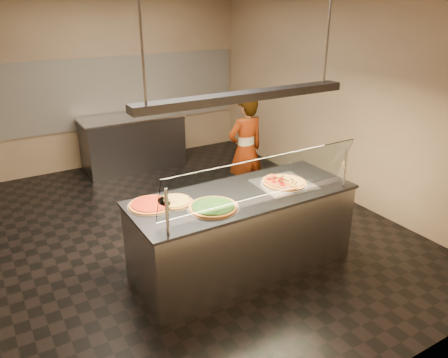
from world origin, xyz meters
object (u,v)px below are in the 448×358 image
perforated_tray (284,184)px  prep_table (133,142)px  pizza_cheese (174,201)px  worker (245,150)px  half_pizza_sausage (292,180)px  pizza_spatula (176,200)px  heat_lamp_housing (245,96)px  sneeze_guard (263,178)px  pizza_tomato (151,205)px  pizza_spinach (213,207)px  half_pizza_pepperoni (275,184)px  serving_counter (242,232)px

perforated_tray → prep_table: size_ratio=0.35×
pizza_cheese → worker: 2.19m
perforated_tray → half_pizza_sausage: (0.11, -0.00, 0.02)m
pizza_spatula → heat_lamp_housing: bearing=-12.3°
sneeze_guard → half_pizza_sausage: size_ratio=4.39×
perforated_tray → half_pizza_sausage: bearing=-0.5°
pizza_cheese → pizza_spatula: size_ratio=1.40×
pizza_tomato → pizza_spatula: size_ratio=1.64×
pizza_spinach → worker: (1.46, 1.64, -0.15)m
pizza_spinach → heat_lamp_housing: size_ratio=0.22×
perforated_tray → prep_table: (-0.41, 3.73, -0.47)m
pizza_cheese → heat_lamp_housing: heat_lamp_housing is taller
half_pizza_pepperoni → prep_table: half_pizza_pepperoni is taller
serving_counter → perforated_tray: bearing=-2.8°
serving_counter → pizza_cheese: bearing=166.8°
half_pizza_pepperoni → heat_lamp_housing: heat_lamp_housing is taller
pizza_cheese → serving_counter: bearing=-13.2°
pizza_tomato → worker: worker is taller
pizza_spinach → pizza_spatula: bearing=130.6°
prep_table → worker: worker is taller
prep_table → pizza_spinach: bearing=-98.1°
pizza_spatula → heat_lamp_housing: size_ratio=0.12×
prep_table → pizza_spatula: bearing=-102.7°
sneeze_guard → half_pizza_pepperoni: bearing=38.7°
heat_lamp_housing → pizza_cheese: bearing=166.8°
worker → pizza_tomato: bearing=30.5°
sneeze_guard → pizza_tomato: size_ratio=4.62×
sneeze_guard → pizza_tomato: sneeze_guard is taller
pizza_spatula → prep_table: bearing=77.3°
perforated_tray → worker: bearing=71.7°
heat_lamp_housing → half_pizza_pepperoni: bearing=-3.5°
pizza_spinach → prep_table: bearing=81.9°
pizza_spatula → prep_table: pizza_spatula is taller
perforated_tray → pizza_tomato: (-1.45, 0.24, 0.01)m
perforated_tray → pizza_spatula: 1.23m
sneeze_guard → pizza_cheese: size_ratio=5.43×
pizza_cheese → pizza_spatula: bearing=-43.5°
prep_table → sneeze_guard: bearing=-91.4°
half_pizza_pepperoni → heat_lamp_housing: bearing=176.5°
pizza_spatula → worker: worker is taller
half_pizza_sausage → pizza_spinach: bearing=-173.7°
perforated_tray → heat_lamp_housing: 1.14m
sneeze_guard → pizza_cheese: 0.92m
perforated_tray → pizza_spinach: (-0.96, -0.12, 0.01)m
sneeze_guard → perforated_tray: 0.67m
pizza_tomato → heat_lamp_housing: bearing=-12.7°
pizza_spatula → heat_lamp_housing: heat_lamp_housing is taller
serving_counter → half_pizza_sausage: bearing=-2.4°
half_pizza_sausage → pizza_cheese: bearing=171.7°
pizza_cheese → heat_lamp_housing: (0.72, -0.17, 1.01)m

